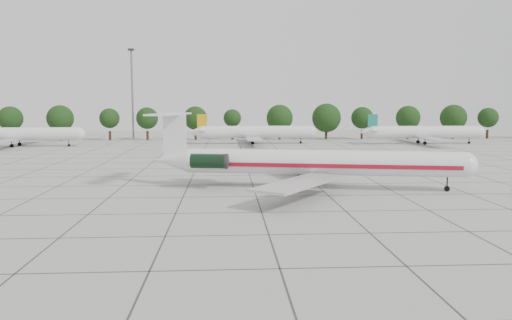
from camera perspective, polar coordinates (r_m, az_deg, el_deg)
The scene contains 8 objects.
ground at distance 54.78m, azimuth 0.04°, elevation -4.19°, with size 260.00×260.00×0.00m, color #A5A49E.
apron_joints at distance 69.55m, azimuth -0.71°, elevation -1.88°, with size 170.00×170.00×0.02m, color #383838.
main_airliner at distance 59.84m, azimuth 5.48°, elevation -0.22°, with size 38.07×29.65×9.01m.
bg_airliner_b at distance 129.00m, azimuth -25.49°, elevation 2.68°, with size 28.24×27.20×7.40m.
bg_airliner_c at distance 124.43m, azimuth -0.06°, elevation 3.19°, with size 28.24×27.20×7.40m.
bg_airliner_d at distance 130.94m, azimuth 18.74°, elevation 3.02°, with size 28.24×27.20×7.40m.
tree_line at distance 139.04m, azimuth -6.94°, elevation 4.77°, with size 249.86×8.44×10.22m.
floodlight_mast at distance 148.20m, azimuth -13.97°, elevation 7.94°, with size 1.60×1.60×25.45m.
Camera 1 is at (-3.27, -53.72, 10.22)m, focal length 35.00 mm.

